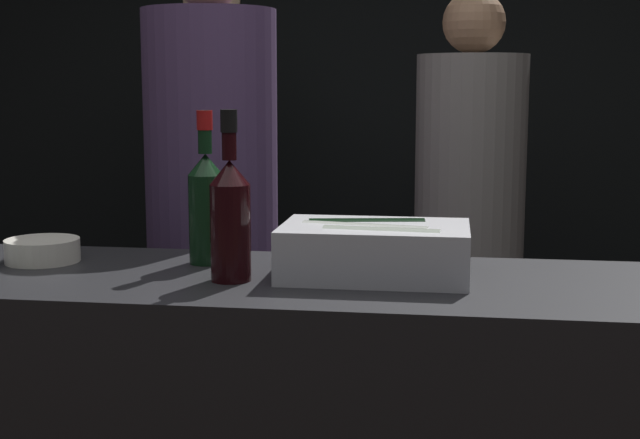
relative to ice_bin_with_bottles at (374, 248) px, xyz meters
name	(u,v)px	position (x,y,z in m)	size (l,w,h in m)	color
wall_back_chalkboard	(393,91)	(-0.12, 2.25, 0.31)	(6.40, 0.06, 2.80)	black
ice_bin_with_bottles	(374,248)	(0.00, 0.00, 0.00)	(0.39, 0.26, 0.12)	silver
bowl_white	(42,250)	(-0.77, 0.05, -0.03)	(0.17, 0.17, 0.05)	silver
red_wine_bottle_burgundy	(206,202)	(-0.39, 0.09, 0.08)	(0.08, 0.08, 0.35)	black
red_wine_bottle_black_foil	(230,214)	(-0.29, -0.08, 0.08)	(0.08, 0.08, 0.35)	black
person_in_hoodie	(213,226)	(-0.51, 0.58, -0.06)	(0.37, 0.37, 1.85)	black
person_blond_tee	(469,220)	(0.22, 1.23, -0.12)	(0.38, 0.38, 1.74)	black
person_grey_polo	(215,193)	(-0.72, 1.39, -0.06)	(0.39, 0.39, 1.84)	black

